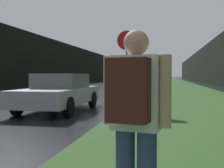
{
  "coord_description": "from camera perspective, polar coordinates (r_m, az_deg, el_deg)",
  "views": [
    {
      "loc": [
        5.96,
        1.11,
        1.3
      ],
      "look_at": [
        3.18,
        15.41,
        0.85
      ],
      "focal_mm": 45.0,
      "sensor_mm": 36.0,
      "label": 1
    }
  ],
  "objects": [
    {
      "name": "grass_verge",
      "position": [
        38.93,
        12.84,
        -0.18
      ],
      "size": [
        6.0,
        240.0,
        0.02
      ],
      "primitive_type": "cube",
      "color": "#2D5123",
      "rests_on": "ground_plane"
    },
    {
      "name": "lane_stripe_c",
      "position": [
        15.85,
        -11.15,
        -2.95
      ],
      "size": [
        0.12,
        3.0,
        0.01
      ],
      "primitive_type": "cube",
      "color": "silver",
      "rests_on": "ground_plane"
    },
    {
      "name": "lane_stripe_d",
      "position": [
        22.47,
        -4.41,
        -1.54
      ],
      "size": [
        0.12,
        3.0,
        0.01
      ],
      "primitive_type": "cube",
      "color": "silver",
      "rests_on": "ground_plane"
    },
    {
      "name": "treeline_far_side",
      "position": [
        51.53,
        -7.34,
        3.77
      ],
      "size": [
        2.0,
        140.0,
        6.22
      ],
      "primitive_type": "cube",
      "color": "black",
      "rests_on": "ground_plane"
    },
    {
      "name": "treeline_near_side",
      "position": [
        49.46,
        19.46,
        3.81
      ],
      "size": [
        2.0,
        140.0,
        6.3
      ],
      "primitive_type": "cube",
      "color": "black",
      "rests_on": "ground_plane"
    },
    {
      "name": "stop_sign",
      "position": [
        10.6,
        2.99,
        4.78
      ],
      "size": [
        0.73,
        0.07,
        2.98
      ],
      "color": "slate",
      "rests_on": "ground_plane"
    },
    {
      "name": "hitchhiker_with_backpack",
      "position": [
        2.3,
        4.62,
        -6.63
      ],
      "size": [
        0.57,
        0.46,
        1.67
      ],
      "rotation": [
        0.0,
        0.0,
        -0.19
      ],
      "color": "navy",
      "rests_on": "ground_plane"
    },
    {
      "name": "car_passing_near",
      "position": [
        10.49,
        -10.55,
        -1.61
      ],
      "size": [
        1.94,
        4.64,
        1.36
      ],
      "rotation": [
        0.0,
        0.0,
        3.14
      ],
      "color": "#9E9EA3",
      "rests_on": "ground_plane"
    },
    {
      "name": "car_passing_far",
      "position": [
        26.24,
        2.55,
        0.41
      ],
      "size": [
        1.95,
        4.57,
        1.33
      ],
      "rotation": [
        0.0,
        0.0,
        3.14
      ],
      "color": "maroon",
      "rests_on": "ground_plane"
    },
    {
      "name": "delivery_truck",
      "position": [
        76.19,
        4.9,
        2.09
      ],
      "size": [
        2.64,
        8.61,
        3.26
      ],
      "color": "gray",
      "rests_on": "ground_plane"
    }
  ]
}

